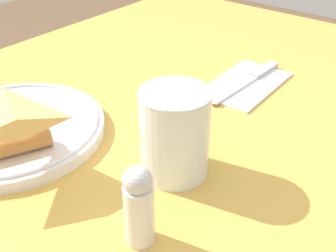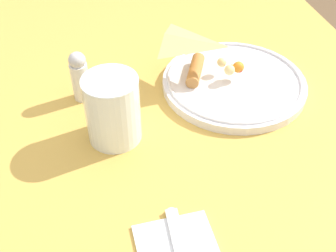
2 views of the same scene
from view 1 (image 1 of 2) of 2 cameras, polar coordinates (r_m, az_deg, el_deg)
dining_table at (r=0.72m, az=-6.54°, el=-5.88°), size 1.29×0.77×0.74m
plate_pizza at (r=0.65m, az=-20.43°, el=-0.28°), size 0.27×0.27×0.05m
milk_glass at (r=0.52m, az=0.91°, el=-1.32°), size 0.09×0.09×0.11m
napkin_folded at (r=0.76m, az=10.46°, el=5.65°), size 0.18×0.11×0.00m
butter_knife at (r=0.77m, az=10.91°, el=6.22°), size 0.20×0.03×0.01m
salt_shaker at (r=0.43m, az=-3.98°, el=-10.70°), size 0.03×0.03×0.10m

